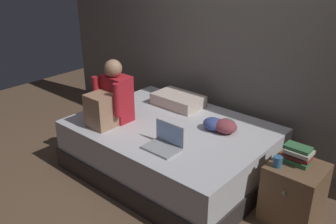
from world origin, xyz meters
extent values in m
plane|color=brown|center=(0.00, 0.00, 0.00)|extent=(8.00, 8.00, 0.00)
cube|color=slate|center=(0.00, 1.20, 1.35)|extent=(5.60, 0.10, 2.70)
cube|color=#332D2B|center=(-0.20, 0.30, 0.11)|extent=(2.00, 1.50, 0.21)
cube|color=silver|center=(-0.20, 0.30, 0.38)|extent=(1.96, 1.46, 0.32)
cube|color=brown|center=(1.10, 0.39, 0.27)|extent=(0.44, 0.44, 0.54)
sphere|color=gray|center=(1.10, 0.17, 0.39)|extent=(0.04, 0.04, 0.04)
cube|color=#B21E28|center=(-0.72, 0.04, 0.78)|extent=(0.30, 0.20, 0.48)
sphere|color=#A87C5E|center=(-0.72, 0.01, 1.10)|extent=(0.18, 0.18, 0.18)
cube|color=#A87C5E|center=(-0.72, -0.18, 0.71)|extent=(0.26, 0.24, 0.34)
cylinder|color=#B21E28|center=(-0.88, -0.10, 0.84)|extent=(0.07, 0.07, 0.34)
cylinder|color=#B21E28|center=(-0.56, -0.10, 0.84)|extent=(0.07, 0.07, 0.34)
cube|color=#9EA0A5|center=(0.06, -0.14, 0.55)|extent=(0.32, 0.22, 0.02)
cube|color=#9EA0A5|center=(0.06, -0.03, 0.66)|extent=(0.32, 0.01, 0.20)
cube|color=#8CB2EA|center=(0.06, -0.03, 0.66)|extent=(0.29, 0.00, 0.18)
cube|color=beige|center=(-0.48, 0.75, 0.60)|extent=(0.56, 0.36, 0.13)
cube|color=#387042|center=(1.08, 0.42, 0.56)|extent=(0.19, 0.13, 0.04)
cube|color=#9E2D28|center=(1.06, 0.44, 0.59)|extent=(0.22, 0.13, 0.03)
cube|color=black|center=(1.06, 0.43, 0.62)|extent=(0.18, 0.13, 0.03)
cube|color=beige|center=(1.08, 0.42, 0.65)|extent=(0.20, 0.16, 0.03)
cube|color=#387042|center=(1.06, 0.42, 0.69)|extent=(0.21, 0.12, 0.03)
cylinder|color=teal|center=(0.97, 0.27, 0.59)|extent=(0.08, 0.08, 0.09)
ellipsoid|color=#3D4C8E|center=(0.18, 0.50, 0.60)|extent=(0.22, 0.19, 0.12)
ellipsoid|color=#8E3D47|center=(0.30, 0.52, 0.60)|extent=(0.24, 0.20, 0.13)
ellipsoid|color=#4C6B56|center=(0.27, 0.61, 0.59)|extent=(0.18, 0.15, 0.10)
ellipsoid|color=#3D4C8E|center=(0.28, 0.54, 0.58)|extent=(0.15, 0.13, 0.08)
camera|label=1|loc=(1.96, -2.24, 2.15)|focal=38.79mm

